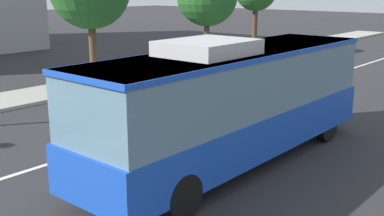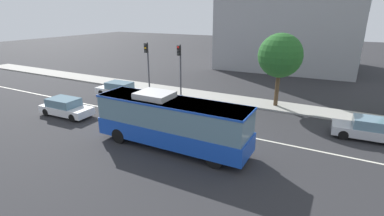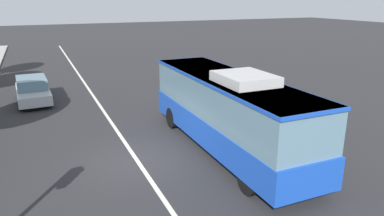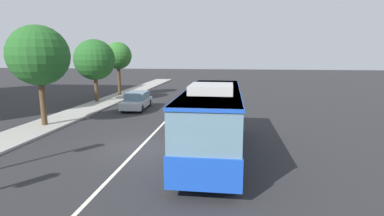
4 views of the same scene
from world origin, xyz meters
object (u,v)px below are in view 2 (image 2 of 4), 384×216
Objects in this scene: transit_bus at (171,120)px; street_tree_kerbside_left at (280,56)px; sedan_white at (118,89)px; sedan_silver at (370,129)px; traffic_light_near_corner at (147,58)px; sedan_white_ahead at (66,107)px; traffic_light_mid_block at (180,61)px.

transit_bus is 12.31m from street_tree_kerbside_left.
transit_bus is at bearing 144.61° from sedan_white.
sedan_silver is 0.70× the size of street_tree_kerbside_left.
traffic_light_near_corner reaches higher than transit_bus.
sedan_silver is at bearing -29.45° from street_tree_kerbside_left.
traffic_light_mid_block is (5.49, 9.32, 2.84)m from sedan_white_ahead.
sedan_white_ahead is 9.98m from traffic_light_near_corner.
traffic_light_mid_block is at bearing -172.77° from street_tree_kerbside_left.
sedan_white_ahead is at bearing 13.67° from sedan_silver.
sedan_silver is 16.94m from traffic_light_mid_block.
street_tree_kerbside_left is at bearing 95.48° from traffic_light_mid_block.
sedan_silver is (22.06, 0.02, 0.00)m from sedan_white.
sedan_white and sedan_silver have the same top height.
transit_bus is at bearing 30.24° from sedan_silver.
sedan_silver is 9.07m from street_tree_kerbside_left.
sedan_white is at bearing -64.69° from traffic_light_mid_block.
sedan_white_ahead is (-10.77, 0.78, -1.09)m from transit_bus.
sedan_silver is 20.89m from traffic_light_near_corner.
transit_bus is at bearing -109.67° from street_tree_kerbside_left.
street_tree_kerbside_left is at bearing 70.11° from transit_bus.
transit_bus is 11.54m from traffic_light_mid_block.
traffic_light_mid_block reaches higher than sedan_white.
sedan_white_ahead is at bearing -32.23° from traffic_light_mid_block.
traffic_light_near_corner is 0.80× the size of street_tree_kerbside_left.
sedan_silver is 22.88m from sedan_white_ahead.
traffic_light_mid_block is at bearing 57.39° from sedan_white_ahead.
traffic_light_mid_block is (-16.45, 2.84, 2.84)m from sedan_silver.
transit_bus reaches higher than sedan_white_ahead.
sedan_silver is 1.00× the size of sedan_white_ahead.
transit_bus is 10.86m from sedan_white_ahead.
street_tree_kerbside_left is (-7.13, 4.03, 3.89)m from sedan_silver.
traffic_light_near_corner is at bearing -11.04° from sedan_silver.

